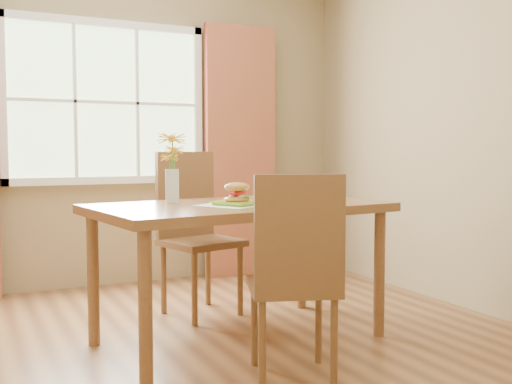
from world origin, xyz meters
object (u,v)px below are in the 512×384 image
Objects in this scene: chair_near at (296,269)px; flower_vase at (172,161)px; dining_table at (240,218)px; croissant_sandwich at (237,193)px; chair_far at (193,225)px; water_glass at (291,193)px.

flower_vase reaches higher than chair_near.
chair_near is 2.46× the size of flower_vase.
chair_near is at bearing -70.85° from flower_vase.
chair_near is at bearing -99.21° from dining_table.
croissant_sandwich is at bearing 115.09° from chair_near.
flower_vase is (-0.32, -0.52, 0.45)m from chair_far.
chair_far is (-0.02, 0.71, -0.12)m from dining_table.
water_glass is at bearing -82.50° from chair_far.
dining_table is 0.72m from chair_near.
chair_far is 8.89× the size of water_glass.
dining_table is 4.29× the size of flower_vase.
croissant_sandwich is 0.38m from water_glass.
croissant_sandwich is (-0.08, -0.15, 0.16)m from dining_table.
dining_table is 0.72m from chair_far.
flower_vase is at bearing -135.66° from chair_far.
flower_vase is at bearing 143.37° from dining_table.
flower_vase is (-0.63, 0.28, 0.19)m from water_glass.
water_glass is (0.29, -0.08, 0.14)m from dining_table.
chair_near is 6.22× the size of croissant_sandwich.
croissant_sandwich is 1.30× the size of water_glass.
chair_far is at bearing 85.06° from dining_table.
dining_table is at bearing 164.15° from water_glass.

